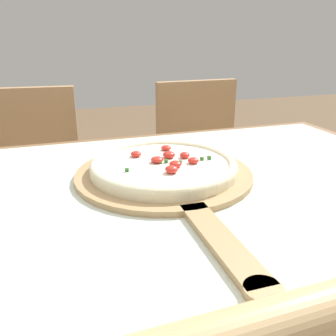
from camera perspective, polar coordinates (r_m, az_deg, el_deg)
name	(u,v)px	position (r m, az deg, el deg)	size (l,w,h in m)	color
dining_table	(197,246)	(0.76, 4.67, -12.42)	(1.21, 0.93, 0.78)	brown
towel_cloth	(199,194)	(0.70, 4.95, -4.15)	(1.13, 0.85, 0.00)	silver
pizza_peel	(167,178)	(0.76, -0.12, -1.57)	(0.38, 0.62, 0.01)	tan
pizza	(164,166)	(0.77, -0.67, 0.40)	(0.32, 0.32, 0.03)	beige
rolling_pin	(297,321)	(0.40, 19.94, -22.07)	(0.44, 0.07, 0.06)	tan
chair_left	(33,185)	(1.52, -20.87, -2.62)	(0.43, 0.43, 0.88)	tan
chair_right	(203,166)	(1.64, 5.61, 0.33)	(0.41, 0.41, 0.88)	tan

